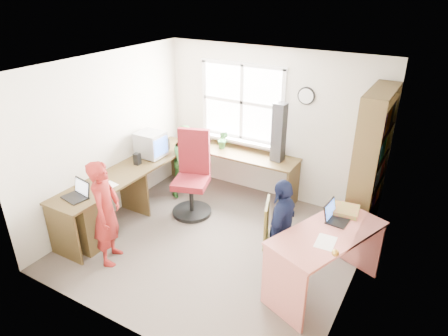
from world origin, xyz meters
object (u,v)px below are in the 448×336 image
at_px(wooden_chair, 275,236).
at_px(laptop_left, 78,193).
at_px(l_desk, 125,200).
at_px(crt_monitor, 151,144).
at_px(potted_plant, 223,140).
at_px(cd_tower, 279,133).
at_px(person_green, 187,161).
at_px(laptop_right, 335,216).
at_px(bookshelf, 369,172).
at_px(right_desk, 326,248).
at_px(swivel_chair, 192,179).
at_px(person_navy, 282,229).
at_px(person_red, 106,213).

relative_size(wooden_chair, laptop_left, 2.71).
xyz_separation_m(l_desk, wooden_chair, (2.23, 0.17, 0.07)).
bearing_deg(crt_monitor, potted_plant, 46.40).
distance_m(cd_tower, person_green, 1.57).
bearing_deg(crt_monitor, cd_tower, 26.30).
bearing_deg(potted_plant, crt_monitor, -134.07).
bearing_deg(laptop_right, laptop_left, 113.59).
distance_m(l_desk, potted_plant, 1.87).
xyz_separation_m(bookshelf, person_green, (-2.77, -0.19, -0.40)).
bearing_deg(potted_plant, cd_tower, 1.13).
relative_size(l_desk, cd_tower, 3.26).
distance_m(wooden_chair, laptop_left, 2.56).
distance_m(right_desk, laptop_right, 0.39).
bearing_deg(laptop_right, swivel_chair, 83.82).
bearing_deg(l_desk, laptop_right, 8.96).
xyz_separation_m(right_desk, wooden_chair, (-0.61, 0.01, -0.05)).
height_order(bookshelf, swivel_chair, bookshelf).
distance_m(laptop_left, laptop_right, 3.20).
bearing_deg(swivel_chair, crt_monitor, 160.79).
xyz_separation_m(right_desk, laptop_left, (-3.03, -0.76, 0.22)).
bearing_deg(right_desk, laptop_left, -144.66).
bearing_deg(person_green, wooden_chair, -97.42).
bearing_deg(l_desk, potted_plant, 70.75).
distance_m(swivel_chair, potted_plant, 0.92).
bearing_deg(bookshelf, crt_monitor, -169.43).
xyz_separation_m(wooden_chair, potted_plant, (-1.63, 1.55, 0.38)).
distance_m(bookshelf, wooden_chair, 1.57).
distance_m(right_desk, person_green, 2.87).
relative_size(right_desk, swivel_chair, 1.17).
xyz_separation_m(crt_monitor, person_green, (0.40, 0.40, -0.35)).
xyz_separation_m(crt_monitor, person_navy, (2.50, -0.70, -0.31)).
relative_size(wooden_chair, person_navy, 0.76).
relative_size(wooden_chair, potted_plant, 3.16).
bearing_deg(person_red, swivel_chair, -33.89).
height_order(bookshelf, person_navy, bookshelf).
xyz_separation_m(swivel_chair, cd_tower, (1.00, 0.87, 0.64)).
distance_m(swivel_chair, cd_tower, 1.47).
bearing_deg(potted_plant, person_red, -96.65).
relative_size(l_desk, laptop_right, 9.15).
relative_size(l_desk, crt_monitor, 7.19).
relative_size(laptop_left, person_green, 0.30).
height_order(swivel_chair, person_navy, swivel_chair).
distance_m(l_desk, right_desk, 2.84).
height_order(potted_plant, person_green, person_green).
distance_m(swivel_chair, wooden_chair, 1.80).
bearing_deg(person_green, cd_tower, -50.39).
xyz_separation_m(swivel_chair, person_red, (-0.24, -1.51, 0.14)).
bearing_deg(person_navy, l_desk, -88.32).
bearing_deg(laptop_left, swivel_chair, 72.48).
bearing_deg(wooden_chair, l_desk, 165.24).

